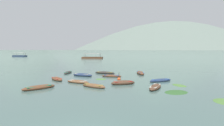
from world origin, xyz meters
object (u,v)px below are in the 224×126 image
Objects in this scene: rowboat_1 at (78,82)px; rowboat_7 at (83,75)px; ferry_2 at (92,58)px; rowboat_8 at (57,79)px; rowboat_0 at (160,80)px; mooring_buoy at (119,79)px; rowboat_6 at (94,86)px; rowboat_2 at (140,73)px; rowboat_10 at (155,87)px; rowboat_5 at (68,72)px; rowboat_9 at (39,87)px; rowboat_3 at (123,83)px; rowboat_4 at (112,76)px; rowboat_11 at (105,73)px; ferry_1 at (20,56)px.

rowboat_1 is 6.21m from rowboat_7.
rowboat_8 is at bearing -86.14° from ferry_2.
rowboat_0 is at bearing 7.71° from rowboat_1.
mooring_buoy reaches higher than rowboat_7.
rowboat_6 is 6.10m from mooring_buoy.
rowboat_8 is (-2.86, -4.18, -0.02)m from rowboat_7.
rowboat_2 reaches higher than rowboat_10.
rowboat_2 is 1.28× the size of rowboat_8.
rowboat_9 is (0.59, -13.57, 0.04)m from rowboat_5.
rowboat_10 reaches higher than rowboat_8.
rowboat_1 is 1.05× the size of rowboat_3.
rowboat_4 is at bearing -8.28° from rowboat_7.
rowboat_11 reaches higher than rowboat_0.
rowboat_9 is 0.34× the size of ferry_2.
rowboat_11 is at bearing 88.55° from rowboat_6.
rowboat_9 reaches higher than rowboat_5.
ferry_2 is (-18.72, 61.79, 0.29)m from rowboat_0.
rowboat_5 is 7.67m from rowboat_8.
rowboat_8 is 0.37× the size of ferry_1.
rowboat_1 is 2.91× the size of mooring_buoy.
rowboat_3 is 4.28m from rowboat_10.
rowboat_5 is 0.94× the size of rowboat_10.
rowboat_9 is at bearing -161.20° from rowboat_3.
rowboat_3 is 3.43m from mooring_buoy.
rowboat_5 is 1.05× the size of rowboat_9.
rowboat_4 is 1.07× the size of rowboat_8.
rowboat_6 is (2.50, -2.71, 0.01)m from rowboat_1.
rowboat_6 is at bearing -70.55° from rowboat_7.
rowboat_9 is at bearing -168.44° from rowboat_6.
rowboat_9 reaches higher than rowboat_4.
rowboat_10 is at bearing -108.82° from rowboat_0.
rowboat_0 is 12.62m from rowboat_7.
mooring_buoy is (5.39, 2.66, -0.04)m from rowboat_1.
rowboat_0 is 0.90× the size of rowboat_2.
rowboat_0 is 0.94× the size of rowboat_7.
rowboat_3 reaches higher than rowboat_5.
rowboat_7 reaches higher than rowboat_6.
rowboat_2 is 13.24m from rowboat_5.
rowboat_11 is at bearing 64.54° from rowboat_9.
rowboat_4 is 59.02m from ferry_2.
rowboat_4 is 0.40× the size of ferry_1.
rowboat_2 is at bearing 104.12° from rowboat_0.
rowboat_9 is 11.04m from mooring_buoy.
ferry_2 reaches higher than rowboat_8.
rowboat_4 is at bearing -69.81° from rowboat_11.
ferry_2 is (-4.16, 67.22, 0.27)m from rowboat_9.
rowboat_0 is 14.59m from rowboat_8.
rowboat_5 is at bearing 136.96° from rowboat_10.
rowboat_5 is (-8.26, 4.17, -0.01)m from rowboat_4.
rowboat_4 is (-4.97, -3.65, -0.04)m from rowboat_2.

